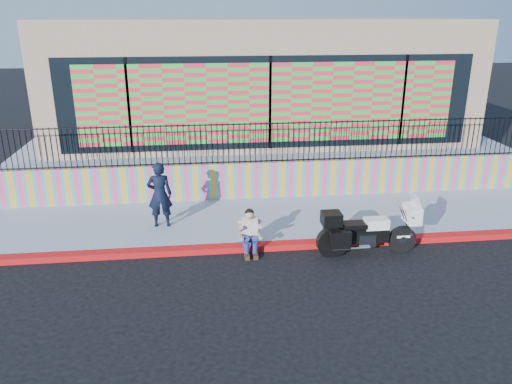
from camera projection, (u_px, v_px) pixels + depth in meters
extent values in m
plane|color=black|center=(293.00, 248.00, 12.23)|extent=(90.00, 90.00, 0.00)
cube|color=#B3130C|center=(293.00, 245.00, 12.20)|extent=(16.00, 0.30, 0.15)
cube|color=#8992A4|center=(282.00, 219.00, 13.74)|extent=(16.00, 3.00, 0.15)
cube|color=#F64087|center=(273.00, 179.00, 15.03)|extent=(16.00, 0.20, 1.10)
cube|color=#8992A4|center=(255.00, 141.00, 19.82)|extent=(16.00, 10.00, 1.25)
cube|color=tan|center=(255.00, 74.00, 18.75)|extent=(14.00, 8.00, 4.00)
cube|color=black|center=(270.00, 103.00, 15.12)|extent=(12.60, 0.04, 2.80)
cube|color=#E13240|center=(270.00, 103.00, 15.10)|extent=(11.48, 0.02, 2.40)
cylinder|color=black|center=(402.00, 239.00, 11.90)|extent=(0.66, 0.14, 0.66)
cylinder|color=black|center=(332.00, 243.00, 11.72)|extent=(0.66, 0.14, 0.66)
cube|color=black|center=(368.00, 235.00, 11.75)|extent=(0.96, 0.28, 0.34)
cube|color=silver|center=(366.00, 239.00, 11.78)|extent=(0.40, 0.34, 0.30)
cube|color=white|center=(376.00, 223.00, 11.68)|extent=(0.55, 0.32, 0.24)
cube|color=black|center=(354.00, 225.00, 11.63)|extent=(0.55, 0.34, 0.12)
cube|color=white|center=(412.00, 214.00, 11.70)|extent=(0.30, 0.52, 0.42)
cube|color=silver|center=(415.00, 201.00, 11.60)|extent=(0.18, 0.46, 0.34)
cube|color=black|center=(331.00, 219.00, 11.50)|extent=(0.44, 0.42, 0.30)
cube|color=black|center=(340.00, 240.00, 11.37)|extent=(0.48, 0.18, 0.40)
cube|color=black|center=(333.00, 229.00, 11.94)|extent=(0.48, 0.18, 0.40)
cube|color=white|center=(402.00, 236.00, 11.87)|extent=(0.32, 0.16, 0.06)
imported|color=black|center=(160.00, 195.00, 12.84)|extent=(0.64, 0.42, 1.74)
cube|color=navy|center=(249.00, 241.00, 12.05)|extent=(0.36, 0.28, 0.18)
cube|color=silver|center=(249.00, 228.00, 11.90)|extent=(0.38, 0.27, 0.54)
sphere|color=tan|center=(249.00, 215.00, 11.74)|extent=(0.21, 0.21, 0.21)
cube|color=#472814|center=(247.00, 256.00, 11.69)|extent=(0.11, 0.26, 0.10)
cube|color=#472814|center=(255.00, 256.00, 11.71)|extent=(0.11, 0.26, 0.10)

